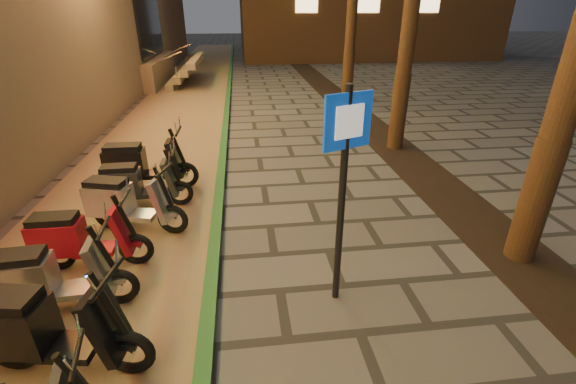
{
  "coord_description": "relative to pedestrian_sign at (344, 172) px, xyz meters",
  "views": [
    {
      "loc": [
        -0.38,
        -2.31,
        3.34
      ],
      "look_at": [
        0.16,
        2.15,
        1.2
      ],
      "focal_mm": 24.0,
      "sensor_mm": 36.0,
      "label": 1
    }
  ],
  "objects": [
    {
      "name": "parking_strip",
      "position": [
        -3.3,
        8.53,
        -1.73
      ],
      "size": [
        3.4,
        60.0,
        0.01
      ],
      "primitive_type": "cube",
      "color": "#8C7251",
      "rests_on": "ground"
    },
    {
      "name": "green_curb",
      "position": [
        -1.6,
        8.53,
        -1.68
      ],
      "size": [
        0.18,
        60.0,
        0.1
      ],
      "primitive_type": "cube",
      "color": "#235E27",
      "rests_on": "ground"
    },
    {
      "name": "planting_strip",
      "position": [
        2.9,
        3.53,
        -1.72
      ],
      "size": [
        1.2,
        40.0,
        0.02
      ],
      "primitive_type": "cube",
      "color": "black",
      "rests_on": "ground"
    },
    {
      "name": "pedestrian_sign",
      "position": [
        0.0,
        0.0,
        0.0
      ],
      "size": [
        0.56,
        0.25,
        2.67
      ],
      "rotation": [
        0.0,
        0.0,
        0.39
      ],
      "color": "black",
      "rests_on": "ground"
    },
    {
      "name": "scooter_6",
      "position": [
        -3.14,
        -0.72,
        -1.19
      ],
      "size": [
        1.76,
        0.74,
        1.24
      ],
      "rotation": [
        0.0,
        0.0,
        -0.16
      ],
      "color": "black",
      "rests_on": "ground"
    },
    {
      "name": "scooter_7",
      "position": [
        -3.45,
        0.16,
        -1.24
      ],
      "size": [
        1.61,
        0.57,
        1.14
      ],
      "rotation": [
        0.0,
        0.0,
        0.08
      ],
      "color": "black",
      "rests_on": "ground"
    },
    {
      "name": "scooter_8",
      "position": [
        -3.42,
        1.04,
        -1.25
      ],
      "size": [
        1.57,
        0.55,
        1.11
      ],
      "rotation": [
        0.0,
        0.0,
        0.0
      ],
      "color": "black",
      "rests_on": "ground"
    },
    {
      "name": "scooter_9",
      "position": [
        -3.03,
        2.04,
        -1.22
      ],
      "size": [
        1.66,
        0.82,
        1.17
      ],
      "rotation": [
        0.0,
        0.0,
        -0.26
      ],
      "color": "black",
      "rests_on": "ground"
    },
    {
      "name": "scooter_10",
      "position": [
        -3.04,
        2.83,
        -1.25
      ],
      "size": [
        1.57,
        0.55,
        1.11
      ],
      "rotation": [
        0.0,
        0.0,
        0.03
      ],
      "color": "black",
      "rests_on": "ground"
    },
    {
      "name": "scooter_11",
      "position": [
        -3.14,
        3.65,
        -1.18
      ],
      "size": [
        1.78,
        0.62,
        1.26
      ],
      "rotation": [
        0.0,
        0.0,
        -0.0
      ],
      "color": "black",
      "rests_on": "ground"
    }
  ]
}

